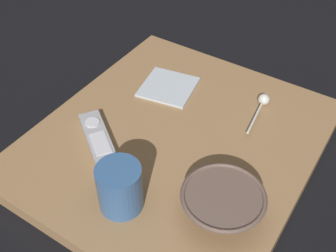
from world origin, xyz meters
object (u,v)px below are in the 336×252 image
teaspoon (263,102)px  folded_napkin (168,87)px  cereal_bowl (223,203)px  coffee_mug (120,188)px  tv_remote_near (98,139)px

teaspoon → folded_napkin: bearing=-74.9°
cereal_bowl → coffee_mug: coffee_mug is taller
coffee_mug → teaspoon: (-0.43, 0.11, -0.04)m
cereal_bowl → tv_remote_near: (-0.02, -0.32, -0.02)m
teaspoon → tv_remote_near: teaspoon is taller
coffee_mug → tv_remote_near: (-0.11, -0.15, -0.04)m
teaspoon → tv_remote_near: 0.41m
folded_napkin → tv_remote_near: bearing=-5.2°
coffee_mug → tv_remote_near: 0.19m
tv_remote_near → coffee_mug: bearing=54.5°
coffee_mug → tv_remote_near: coffee_mug is taller
coffee_mug → folded_napkin: 0.39m
folded_napkin → cereal_bowl: bearing=47.5°
cereal_bowl → tv_remote_near: bearing=-93.4°
teaspoon → folded_napkin: (0.06, -0.24, -0.01)m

